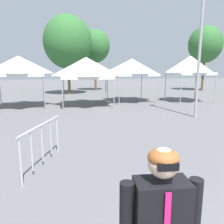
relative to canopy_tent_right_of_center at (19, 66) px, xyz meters
name	(u,v)px	position (x,y,z in m)	size (l,w,h in m)	color
canopy_tent_right_of_center	(19,66)	(0.00, 0.00, 0.00)	(3.30, 3.30, 3.34)	#9E9EA3
canopy_tent_behind_right	(86,68)	(4.34, -0.25, -0.11)	(3.53, 3.53, 3.31)	#9E9EA3
canopy_tent_far_left	(132,67)	(8.04, 0.97, -0.02)	(3.41, 3.41, 3.33)	#9E9EA3
canopy_tent_center	(190,65)	(12.46, -0.07, 0.13)	(3.07, 3.07, 3.55)	#9E9EA3
light_pole_opposite_side	(202,21)	(9.32, -5.61, 2.05)	(0.36, 0.36, 8.34)	#9E9EA3
tree_behind_tents_right	(68,42)	(3.52, 8.03, 2.61)	(4.88, 4.88, 7.99)	brown
tree_behind_tents_left	(95,46)	(6.97, 11.87, 2.71)	(3.59, 3.59, 7.39)	brown
tree_behind_tents_center	(205,45)	(19.99, 8.60, 2.90)	(4.02, 4.02, 7.81)	brown
crowd_barrier_mid_lot	(42,137)	(2.01, -9.97, -1.93)	(0.80, 1.98, 1.08)	#B7BABF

